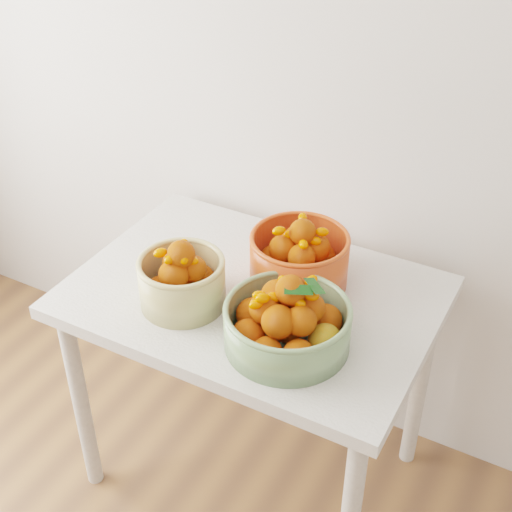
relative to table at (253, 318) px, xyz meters
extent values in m
cube|color=silver|center=(0.32, 0.40, 0.70)|extent=(4.00, 0.04, 2.70)
cube|color=silver|center=(0.00, 0.00, 0.08)|extent=(1.00, 0.70, 0.04)
cylinder|color=silver|center=(-0.44, -0.29, -0.30)|extent=(0.05, 0.05, 0.71)
cylinder|color=silver|center=(-0.44, 0.29, -0.30)|extent=(0.05, 0.05, 0.71)
cylinder|color=silver|center=(0.44, 0.29, -0.30)|extent=(0.05, 0.05, 0.71)
cylinder|color=tan|center=(-0.14, -0.13, 0.16)|extent=(0.30, 0.30, 0.13)
torus|color=tan|center=(-0.14, -0.13, 0.23)|extent=(0.30, 0.30, 0.02)
sphere|color=#D1660C|center=(-0.08, -0.13, 0.15)|extent=(0.07, 0.07, 0.07)
sphere|color=#D34409|center=(-0.12, -0.08, 0.15)|extent=(0.08, 0.08, 0.08)
sphere|color=#D34409|center=(-0.19, -0.10, 0.15)|extent=(0.08, 0.08, 0.08)
sphere|color=#D34409|center=(-0.19, -0.17, 0.15)|extent=(0.07, 0.07, 0.07)
sphere|color=#D34409|center=(-0.12, -0.19, 0.15)|extent=(0.08, 0.08, 0.08)
sphere|color=#D34409|center=(-0.14, -0.13, 0.15)|extent=(0.08, 0.08, 0.08)
sphere|color=#D34409|center=(-0.12, -0.12, 0.21)|extent=(0.07, 0.07, 0.07)
sphere|color=#D34409|center=(-0.17, -0.12, 0.21)|extent=(0.07, 0.07, 0.07)
sphere|color=#D34409|center=(-0.14, -0.17, 0.21)|extent=(0.08, 0.08, 0.08)
sphere|color=#D34409|center=(-0.14, -0.14, 0.26)|extent=(0.07, 0.07, 0.07)
ellipsoid|color=#FD5500|center=(-0.14, -0.13, 0.23)|extent=(0.03, 0.04, 0.03)
ellipsoid|color=#FD5500|center=(-0.17, -0.14, 0.25)|extent=(0.05, 0.03, 0.03)
ellipsoid|color=#FD5500|center=(-0.18, -0.16, 0.26)|extent=(0.05, 0.04, 0.04)
ellipsoid|color=#FD5500|center=(-0.12, -0.15, 0.26)|extent=(0.04, 0.05, 0.04)
ellipsoid|color=#FD5500|center=(-0.13, -0.15, 0.25)|extent=(0.05, 0.05, 0.04)
ellipsoid|color=#FD5500|center=(-0.15, -0.17, 0.26)|extent=(0.03, 0.04, 0.03)
ellipsoid|color=#FD5500|center=(-0.16, -0.09, 0.25)|extent=(0.04, 0.05, 0.03)
ellipsoid|color=#FD5500|center=(-0.11, -0.13, 0.24)|extent=(0.04, 0.04, 0.03)
cylinder|color=gray|center=(0.18, -0.15, 0.15)|extent=(0.36, 0.36, 0.11)
torus|color=gray|center=(0.18, -0.15, 0.21)|extent=(0.36, 0.36, 0.02)
sphere|color=#D1660C|center=(0.28, -0.15, 0.15)|extent=(0.08, 0.08, 0.08)
sphere|color=#D34409|center=(0.25, -0.08, 0.15)|extent=(0.09, 0.09, 0.09)
sphere|color=#D34409|center=(0.17, -0.05, 0.15)|extent=(0.07, 0.07, 0.07)
sphere|color=#D34409|center=(0.10, -0.08, 0.15)|extent=(0.08, 0.08, 0.08)
sphere|color=#D34409|center=(0.08, -0.14, 0.15)|extent=(0.09, 0.09, 0.09)
sphere|color=#D34409|center=(0.11, -0.22, 0.15)|extent=(0.09, 0.09, 0.09)
sphere|color=#D34409|center=(0.17, -0.25, 0.15)|extent=(0.07, 0.07, 0.07)
sphere|color=#D34409|center=(0.25, -0.22, 0.15)|extent=(0.08, 0.08, 0.08)
sphere|color=#D34409|center=(0.18, -0.15, 0.15)|extent=(0.08, 0.08, 0.08)
sphere|color=#D34409|center=(0.23, -0.12, 0.21)|extent=(0.07, 0.07, 0.07)
sphere|color=#D34409|center=(0.18, -0.09, 0.21)|extent=(0.08, 0.08, 0.08)
sphere|color=#D34409|center=(0.13, -0.12, 0.21)|extent=(0.08, 0.08, 0.08)
sphere|color=#D34409|center=(0.13, -0.18, 0.21)|extent=(0.08, 0.08, 0.08)
sphere|color=#D34409|center=(0.18, -0.20, 0.21)|extent=(0.08, 0.08, 0.08)
sphere|color=#D34409|center=(0.23, -0.18, 0.21)|extent=(0.08, 0.08, 0.08)
sphere|color=#D34409|center=(0.18, -0.14, 0.26)|extent=(0.08, 0.08, 0.08)
ellipsoid|color=#FD5500|center=(0.18, -0.09, 0.24)|extent=(0.03, 0.04, 0.04)
ellipsoid|color=#FD5500|center=(0.17, -0.14, 0.27)|extent=(0.04, 0.05, 0.03)
ellipsoid|color=#FD5500|center=(0.14, -0.10, 0.25)|extent=(0.05, 0.05, 0.03)
ellipsoid|color=#FD5500|center=(0.21, -0.15, 0.25)|extent=(0.04, 0.04, 0.03)
ellipsoid|color=#FD5500|center=(0.12, -0.18, 0.25)|extent=(0.05, 0.04, 0.03)
ellipsoid|color=#FD5500|center=(0.23, -0.13, 0.26)|extent=(0.05, 0.04, 0.03)
ellipsoid|color=#FD5500|center=(0.21, -0.09, 0.27)|extent=(0.04, 0.05, 0.04)
ellipsoid|color=#FD5500|center=(0.18, -0.14, 0.26)|extent=(0.04, 0.05, 0.04)
ellipsoid|color=#FD5500|center=(0.15, -0.16, 0.24)|extent=(0.05, 0.05, 0.04)
ellipsoid|color=#FD5500|center=(0.13, -0.19, 0.26)|extent=(0.05, 0.05, 0.04)
ellipsoid|color=#FD5500|center=(0.20, -0.15, 0.23)|extent=(0.04, 0.03, 0.04)
ellipsoid|color=#FD5500|center=(0.19, -0.11, 0.23)|extent=(0.04, 0.05, 0.04)
ellipsoid|color=#FD5500|center=(0.18, -0.15, 0.25)|extent=(0.04, 0.04, 0.03)
ellipsoid|color=#FD5500|center=(0.12, -0.20, 0.24)|extent=(0.04, 0.05, 0.03)
cylinder|color=#E8421C|center=(0.09, 0.11, 0.17)|extent=(0.28, 0.28, 0.14)
torus|color=#E8421C|center=(0.09, 0.11, 0.24)|extent=(0.28, 0.28, 0.01)
sphere|color=#D34409|center=(0.17, 0.11, 0.15)|extent=(0.08, 0.08, 0.08)
sphere|color=#D34409|center=(0.13, 0.18, 0.15)|extent=(0.07, 0.07, 0.07)
sphere|color=#D34409|center=(0.04, 0.18, 0.15)|extent=(0.08, 0.08, 0.08)
sphere|color=#D34409|center=(0.01, 0.11, 0.15)|extent=(0.07, 0.07, 0.07)
sphere|color=#D34409|center=(0.05, 0.04, 0.15)|extent=(0.08, 0.08, 0.08)
sphere|color=#D34409|center=(0.13, 0.03, 0.15)|extent=(0.08, 0.08, 0.08)
sphere|color=#D34409|center=(0.09, 0.11, 0.15)|extent=(0.08, 0.08, 0.08)
sphere|color=#D34409|center=(0.13, 0.13, 0.21)|extent=(0.08, 0.08, 0.08)
sphere|color=#D34409|center=(0.06, 0.15, 0.21)|extent=(0.08, 0.08, 0.08)
sphere|color=#D34409|center=(0.05, 0.08, 0.21)|extent=(0.08, 0.08, 0.08)
sphere|color=#D34409|center=(0.11, 0.07, 0.21)|extent=(0.08, 0.08, 0.08)
sphere|color=#D34409|center=(0.09, 0.11, 0.26)|extent=(0.07, 0.07, 0.07)
ellipsoid|color=#FD5500|center=(0.04, 0.07, 0.27)|extent=(0.05, 0.04, 0.03)
ellipsoid|color=#FD5500|center=(0.06, 0.09, 0.23)|extent=(0.05, 0.04, 0.04)
ellipsoid|color=#FD5500|center=(0.06, 0.17, 0.26)|extent=(0.04, 0.05, 0.04)
ellipsoid|color=#FD5500|center=(0.06, 0.10, 0.25)|extent=(0.04, 0.04, 0.03)
ellipsoid|color=#FD5500|center=(0.09, 0.11, 0.26)|extent=(0.05, 0.05, 0.03)
ellipsoid|color=#FD5500|center=(0.08, 0.11, 0.25)|extent=(0.04, 0.04, 0.03)
ellipsoid|color=#FD5500|center=(0.08, 0.12, 0.24)|extent=(0.05, 0.05, 0.03)
ellipsoid|color=#FD5500|center=(0.14, 0.13, 0.26)|extent=(0.05, 0.04, 0.03)
ellipsoid|color=#FD5500|center=(0.08, 0.15, 0.23)|extent=(0.03, 0.04, 0.03)
ellipsoid|color=#FD5500|center=(0.12, 0.06, 0.26)|extent=(0.05, 0.05, 0.04)
ellipsoid|color=#FD5500|center=(0.13, 0.11, 0.24)|extent=(0.04, 0.04, 0.04)
camera|label=1|loc=(0.76, -1.37, 1.31)|focal=50.00mm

